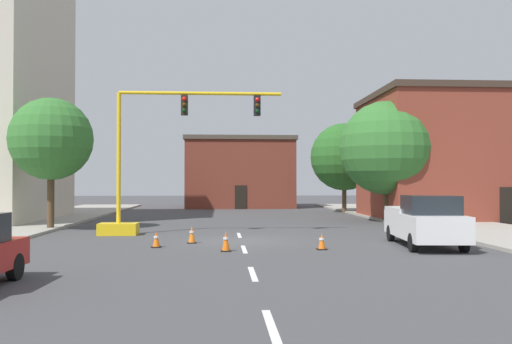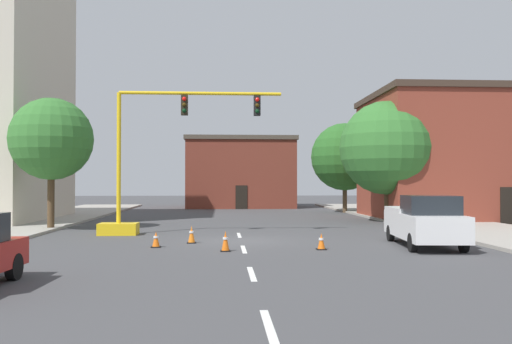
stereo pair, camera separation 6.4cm
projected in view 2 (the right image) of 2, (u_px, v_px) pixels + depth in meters
ground_plane at (241, 241)px, 23.53m from camera, size 160.00×160.00×0.00m
sidewalk_left at (15, 226)px, 30.76m from camera, size 6.00×56.00×0.14m
sidewalk_right at (447, 224)px, 32.27m from camera, size 6.00×56.00×0.14m
lane_stripe_seg_0 at (269, 326)px, 9.56m from camera, size 0.16×2.40×0.01m
lane_stripe_seg_1 at (252, 274)px, 15.05m from camera, size 0.16×2.40×0.01m
lane_stripe_seg_2 at (244, 249)px, 20.54m from camera, size 0.16×2.40×0.01m
lane_stripe_seg_3 at (239, 235)px, 26.03m from camera, size 0.16×2.40×0.01m
building_brick_center at (240, 173)px, 55.82m from camera, size 10.70×9.01×6.89m
building_row_right at (471, 156)px, 37.82m from camera, size 13.65×10.28×8.51m
traffic_signal_gantry at (142, 188)px, 26.37m from camera, size 8.64×1.20×6.83m
tree_left_near at (51, 139)px, 28.86m from camera, size 4.28×4.28×6.88m
tree_right_far at (345, 157)px, 45.47m from camera, size 5.52×5.52×7.34m
tree_right_mid at (387, 148)px, 34.50m from camera, size 5.84×5.84×7.54m
pickup_truck_white at (424, 221)px, 21.47m from camera, size 2.49×5.56×1.99m
traffic_cone_roadside_a at (192, 235)px, 22.62m from camera, size 0.36×0.36×0.71m
traffic_cone_roadside_b at (156, 240)px, 21.14m from camera, size 0.36×0.36×0.62m
traffic_cone_roadside_c at (225, 241)px, 19.93m from camera, size 0.36×0.36×0.74m
traffic_cone_roadside_d at (321, 242)px, 20.43m from camera, size 0.36×0.36×0.61m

